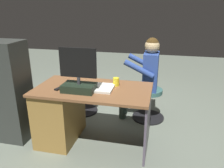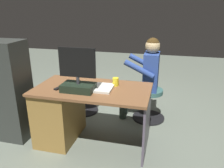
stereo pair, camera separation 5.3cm
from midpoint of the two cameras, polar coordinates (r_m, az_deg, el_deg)
The scene contains 13 objects.
ground_plane at distance 3.21m, azimuth -2.97°, elevation -10.83°, with size 10.00×10.00×0.00m, color slate.
desk at distance 2.84m, azimuth -11.77°, elevation -6.74°, with size 1.33×0.73×0.72m.
monitor at distance 2.47m, azimuth -9.06°, elevation 1.22°, with size 0.41×0.22×0.48m.
keyboard at distance 2.66m, azimuth -5.42°, elevation -0.28°, with size 0.42×0.14×0.02m, color black.
computer_mouse at distance 2.76m, azimuth -11.65°, elevation 0.35°, with size 0.06×0.10×0.04m, color #1D2A29.
cup at distance 2.64m, azimuth 0.47°, elevation 0.59°, with size 0.07×0.07×0.10m, color yellow.
tv_remote at distance 2.63m, azimuth -13.60°, elevation -0.99°, with size 0.04×0.15×0.02m, color black.
notebook_binder at distance 2.55m, azimuth -2.74°, elevation -1.02°, with size 0.22×0.30×0.02m, color silver.
office_chair_teddy at distance 3.56m, azimuth -7.90°, elevation -2.93°, with size 0.46×0.46×0.47m.
teddy_bear at distance 3.46m, azimuth -8.09°, elevation 2.62°, with size 0.26×0.27×0.37m.
visitor_chair at distance 3.37m, azimuth 8.88°, elevation -4.49°, with size 0.47×0.47×0.47m.
person at distance 3.21m, azimuth 7.82°, elevation 2.98°, with size 0.53×0.47×1.20m.
equipment_rack at distance 3.01m, azimuth -25.12°, elevation -1.87°, with size 0.44×0.36×1.24m, color #2E322E.
Camera 1 is at (-0.76, 2.66, 1.63)m, focal length 36.05 mm.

